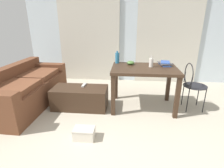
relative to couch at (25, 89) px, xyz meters
name	(u,v)px	position (x,y,z in m)	size (l,w,h in m)	color
ground_plane	(125,117)	(1.94, -0.30, -0.31)	(7.93, 7.93, 0.00)	#B2A893
wall_back	(128,32)	(1.94, 1.75, 0.98)	(5.25, 0.10, 2.59)	silver
curtains	(128,41)	(1.94, 1.66, 0.76)	(3.58, 0.03, 2.16)	beige
couch	(25,89)	(0.00, 0.00, 0.00)	(0.89, 1.97, 0.76)	brown
coffee_table	(80,98)	(1.08, -0.02, -0.12)	(1.01, 0.50, 0.40)	#382619
craft_table	(144,74)	(2.26, 0.10, 0.35)	(1.16, 0.80, 0.78)	#382619
wire_chair	(192,82)	(3.11, 0.11, 0.22)	(0.41, 0.41, 0.87)	black
bottle_near	(117,58)	(1.75, 0.40, 0.57)	(0.08, 0.08, 0.24)	teal
bottle_far	(151,62)	(2.37, 0.15, 0.55)	(0.07, 0.07, 0.20)	beige
bowl	(131,63)	(2.01, 0.30, 0.50)	(0.14, 0.14, 0.07)	#477033
book_stack	(165,64)	(2.64, 0.30, 0.50)	(0.25, 0.31, 0.07)	#33519E
tv_remote_primary	(84,85)	(1.13, 0.10, 0.09)	(0.05, 0.18, 0.03)	#B7B7B2
shoebox	(84,133)	(1.38, -0.95, -0.23)	(0.29, 0.20, 0.16)	beige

